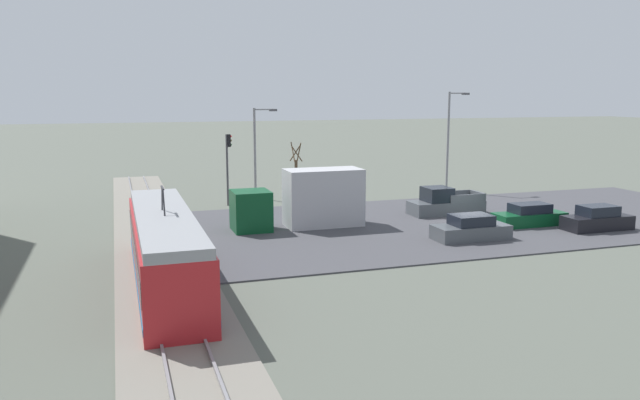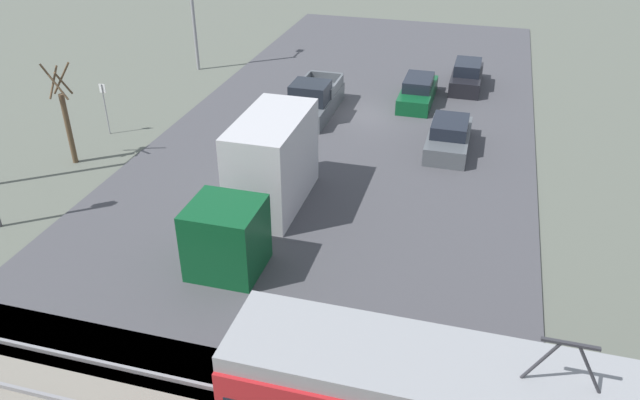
% 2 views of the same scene
% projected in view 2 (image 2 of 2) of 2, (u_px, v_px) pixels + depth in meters
% --- Properties ---
extents(ground_plane, '(320.00, 320.00, 0.00)m').
position_uv_depth(ground_plane, '(360.00, 115.00, 33.43)').
color(ground_plane, '#565B51').
extents(road_surface, '(17.97, 40.75, 0.08)m').
position_uv_depth(road_surface, '(360.00, 115.00, 33.41)').
color(road_surface, '#424247').
rests_on(road_surface, ground).
extents(box_truck, '(2.39, 8.31, 3.65)m').
position_uv_depth(box_truck, '(263.00, 177.00, 23.56)').
color(box_truck, '#0C4723').
rests_on(box_truck, ground).
extents(pickup_truck, '(2.05, 5.25, 1.94)m').
position_uv_depth(pickup_truck, '(314.00, 101.00, 33.02)').
color(pickup_truck, '#4C5156').
rests_on(pickup_truck, ground).
extents(sedan_car_0, '(1.72, 4.71, 1.42)m').
position_uv_depth(sedan_car_0, '(418.00, 92.00, 34.67)').
color(sedan_car_0, '#0C4723').
rests_on(sedan_car_0, ground).
extents(sedan_car_1, '(1.90, 4.45, 1.44)m').
position_uv_depth(sedan_car_1, '(449.00, 137.00, 29.40)').
color(sedan_car_1, '#4C5156').
rests_on(sedan_car_1, ground).
extents(sedan_car_2, '(1.71, 4.36, 1.52)m').
position_uv_depth(sedan_car_2, '(467.00, 76.00, 36.74)').
color(sedan_car_2, black).
rests_on(sedan_car_2, ground).
extents(street_tree, '(1.11, 0.92, 4.68)m').
position_uv_depth(street_tree, '(66.00, 119.00, 27.54)').
color(street_tree, brown).
rests_on(street_tree, ground).
extents(no_parking_sign, '(0.32, 0.08, 2.60)m').
position_uv_depth(no_parking_sign, '(105.00, 104.00, 30.57)').
color(no_parking_sign, gray).
rests_on(no_parking_sign, ground).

